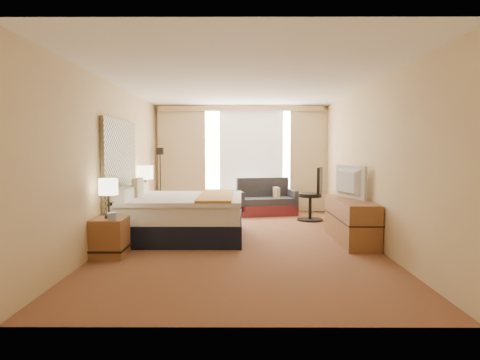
{
  "coord_description": "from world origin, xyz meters",
  "views": [
    {
      "loc": [
        0.01,
        -7.06,
        1.52
      ],
      "look_at": [
        -0.02,
        0.4,
        0.99
      ],
      "focal_mm": 32.0,
      "sensor_mm": 36.0,
      "label": 1
    }
  ],
  "objects_px": {
    "bed": "(180,216)",
    "lamp_left": "(108,188)",
    "desk_chair": "(313,197)",
    "television": "(345,182)",
    "lamp_right": "(145,173)",
    "media_dresser": "(351,220)",
    "loveseat": "(265,203)",
    "floor_lamp": "(160,167)",
    "nightstand_left": "(110,237)",
    "nightstand_right": "(148,212)"
  },
  "relations": [
    {
      "from": "bed",
      "to": "floor_lamp",
      "type": "bearing_deg",
      "value": 107.54
    },
    {
      "from": "nightstand_left",
      "to": "television",
      "type": "relative_size",
      "value": 0.57
    },
    {
      "from": "nightstand_right",
      "to": "lamp_right",
      "type": "relative_size",
      "value": 0.84
    },
    {
      "from": "bed",
      "to": "lamp_left",
      "type": "bearing_deg",
      "value": -121.21
    },
    {
      "from": "desk_chair",
      "to": "television",
      "type": "bearing_deg",
      "value": -64.03
    },
    {
      "from": "media_dresser",
      "to": "bed",
      "type": "xyz_separation_m",
      "value": [
        -2.89,
        0.29,
        0.03
      ]
    },
    {
      "from": "lamp_left",
      "to": "television",
      "type": "bearing_deg",
      "value": 18.82
    },
    {
      "from": "floor_lamp",
      "to": "lamp_right",
      "type": "xyz_separation_m",
      "value": [
        -0.02,
        -1.5,
        -0.05
      ]
    },
    {
      "from": "media_dresser",
      "to": "lamp_left",
      "type": "bearing_deg",
      "value": -164.16
    },
    {
      "from": "lamp_left",
      "to": "lamp_right",
      "type": "distance_m",
      "value": 2.5
    },
    {
      "from": "loveseat",
      "to": "desk_chair",
      "type": "distance_m",
      "value": 1.33
    },
    {
      "from": "bed",
      "to": "lamp_left",
      "type": "xyz_separation_m",
      "value": [
        -0.82,
        -1.35,
        0.61
      ]
    },
    {
      "from": "nightstand_left",
      "to": "lamp_right",
      "type": "bearing_deg",
      "value": 91.06
    },
    {
      "from": "nightstand_right",
      "to": "loveseat",
      "type": "xyz_separation_m",
      "value": [
        2.44,
        1.51,
        0.01
      ]
    },
    {
      "from": "nightstand_left",
      "to": "media_dresser",
      "type": "height_order",
      "value": "media_dresser"
    },
    {
      "from": "lamp_left",
      "to": "lamp_right",
      "type": "relative_size",
      "value": 0.86
    },
    {
      "from": "nightstand_right",
      "to": "lamp_right",
      "type": "distance_m",
      "value": 0.78
    },
    {
      "from": "desk_chair",
      "to": "television",
      "type": "relative_size",
      "value": 1.19
    },
    {
      "from": "floor_lamp",
      "to": "television",
      "type": "distance_m",
      "value": 4.6
    },
    {
      "from": "nightstand_left",
      "to": "television",
      "type": "height_order",
      "value": "television"
    },
    {
      "from": "media_dresser",
      "to": "desk_chair",
      "type": "relative_size",
      "value": 1.56
    },
    {
      "from": "floor_lamp",
      "to": "desk_chair",
      "type": "distance_m",
      "value": 3.61
    },
    {
      "from": "media_dresser",
      "to": "lamp_right",
      "type": "xyz_separation_m",
      "value": [
        -3.75,
        1.45,
        0.71
      ]
    },
    {
      "from": "nightstand_left",
      "to": "media_dresser",
      "type": "relative_size",
      "value": 0.31
    },
    {
      "from": "nightstand_left",
      "to": "bed",
      "type": "bearing_deg",
      "value": 58.97
    },
    {
      "from": "lamp_left",
      "to": "television",
      "type": "distance_m",
      "value": 3.86
    },
    {
      "from": "nightstand_left",
      "to": "bed",
      "type": "xyz_separation_m",
      "value": [
        0.81,
        1.34,
        0.1
      ]
    },
    {
      "from": "media_dresser",
      "to": "lamp_left",
      "type": "distance_m",
      "value": 3.91
    },
    {
      "from": "nightstand_right",
      "to": "loveseat",
      "type": "height_order",
      "value": "loveseat"
    },
    {
      "from": "nightstand_right",
      "to": "media_dresser",
      "type": "relative_size",
      "value": 0.31
    },
    {
      "from": "nightstand_left",
      "to": "lamp_left",
      "type": "bearing_deg",
      "value": -167.55
    },
    {
      "from": "lamp_right",
      "to": "television",
      "type": "height_order",
      "value": "television"
    },
    {
      "from": "nightstand_left",
      "to": "loveseat",
      "type": "xyz_separation_m",
      "value": [
        2.44,
        4.01,
        0.01
      ]
    },
    {
      "from": "nightstand_left",
      "to": "desk_chair",
      "type": "xyz_separation_m",
      "value": [
        3.42,
        3.13,
        0.24
      ]
    },
    {
      "from": "bed",
      "to": "loveseat",
      "type": "distance_m",
      "value": 3.13
    },
    {
      "from": "television",
      "to": "media_dresser",
      "type": "bearing_deg",
      "value": 179.33
    },
    {
      "from": "loveseat",
      "to": "lamp_left",
      "type": "relative_size",
      "value": 2.65
    },
    {
      "from": "nightstand_left",
      "to": "lamp_right",
      "type": "relative_size",
      "value": 0.84
    },
    {
      "from": "bed",
      "to": "lamp_left",
      "type": "relative_size",
      "value": 3.76
    },
    {
      "from": "floor_lamp",
      "to": "lamp_left",
      "type": "distance_m",
      "value": 4.0
    },
    {
      "from": "bed",
      "to": "desk_chair",
      "type": "xyz_separation_m",
      "value": [
        2.61,
        1.79,
        0.13
      ]
    },
    {
      "from": "loveseat",
      "to": "lamp_right",
      "type": "distance_m",
      "value": 3.01
    },
    {
      "from": "loveseat",
      "to": "lamp_left",
      "type": "height_order",
      "value": "lamp_left"
    },
    {
      "from": "television",
      "to": "lamp_left",
      "type": "bearing_deg",
      "value": 93.77
    },
    {
      "from": "lamp_left",
      "to": "lamp_right",
      "type": "height_order",
      "value": "lamp_right"
    },
    {
      "from": "media_dresser",
      "to": "lamp_left",
      "type": "height_order",
      "value": "lamp_left"
    },
    {
      "from": "media_dresser",
      "to": "bed",
      "type": "relative_size",
      "value": 0.85
    },
    {
      "from": "nightstand_right",
      "to": "lamp_left",
      "type": "bearing_deg",
      "value": -90.15
    },
    {
      "from": "nightstand_left",
      "to": "media_dresser",
      "type": "xyz_separation_m",
      "value": [
        3.7,
        1.05,
        0.07
      ]
    },
    {
      "from": "nightstand_right",
      "to": "bed",
      "type": "distance_m",
      "value": 1.41
    }
  ]
}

